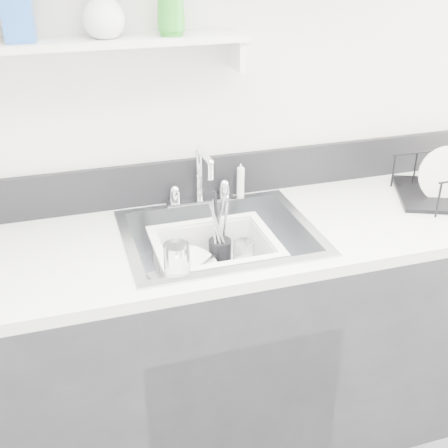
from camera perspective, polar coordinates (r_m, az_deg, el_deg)
name	(u,v)px	position (r m, az deg, el deg)	size (l,w,h in m)	color
room_shell	(371,30)	(0.93, 14.71, 18.52)	(3.50, 3.00, 2.60)	silver
counter_run	(220,341)	(2.14, -0.40, -11.85)	(3.20, 0.62, 0.92)	#252528
backsplash	(197,179)	(2.11, -2.81, 4.63)	(3.20, 0.02, 0.16)	black
sink	(220,256)	(1.93, -0.44, -3.31)	(0.64, 0.52, 0.20)	silver
faucet	(200,189)	(2.07, -2.42, 3.60)	(0.26, 0.18, 0.23)	silver
side_sprayer	(241,180)	(2.12, 1.70, 4.45)	(0.03, 0.03, 0.14)	white
wall_shelf	(88,45)	(1.85, -13.66, 17.22)	(1.00, 0.16, 0.12)	silver
wash_tub	(215,261)	(1.91, -0.95, -3.73)	(0.40, 0.33, 0.16)	white
plate_stack	(192,276)	(1.90, -3.24, -5.26)	(0.25, 0.24, 0.10)	white
utensil_cup	(220,251)	(1.97, -0.43, -2.72)	(0.08, 0.08, 0.27)	black
ladle	(195,266)	(1.92, -2.95, -4.26)	(0.29, 0.10, 0.08)	silver
tumbler_in_tub	(244,255)	(1.96, 2.00, -3.19)	(0.07, 0.07, 0.10)	white
tumbler_counter	(177,261)	(1.63, -4.82, -3.72)	(0.08, 0.08, 0.11)	white
bowl_small	(242,274)	(1.92, 1.83, -5.11)	(0.10, 0.10, 0.03)	white
soap_bottle_b	(16,8)	(1.83, -20.34, 19.91)	(0.09, 0.09, 0.19)	blue
soap_bottle_c	(103,10)	(1.83, -12.20, 20.51)	(0.13, 0.13, 0.17)	silver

